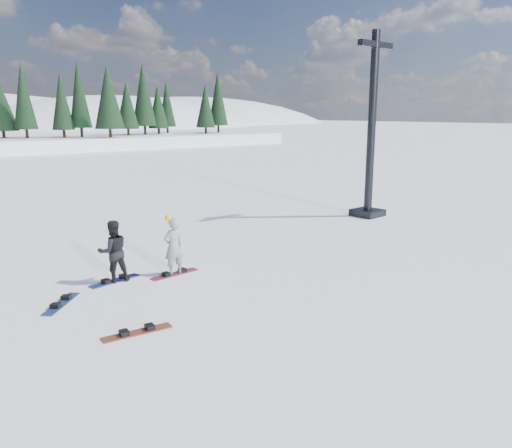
{
  "coord_description": "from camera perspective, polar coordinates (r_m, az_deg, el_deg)",
  "views": [
    {
      "loc": [
        -5.39,
        -10.81,
        4.59
      ],
      "look_at": [
        4.12,
        1.49,
        1.1
      ],
      "focal_mm": 35.0,
      "sensor_mm": 36.0,
      "label": 1
    }
  ],
  "objects": [
    {
      "name": "ground",
      "position": [
        12.92,
        -10.58,
        -8.38
      ],
      "size": [
        420.0,
        420.0,
        0.0
      ],
      "primitive_type": "plane",
      "color": "white",
      "rests_on": "ground"
    },
    {
      "name": "lift_tower",
      "position": [
        22.75,
        12.99,
        8.95
      ],
      "size": [
        2.21,
        1.28,
        7.98
      ],
      "rotation": [
        0.0,
        0.0,
        0.07
      ],
      "color": "black",
      "rests_on": "ground"
    },
    {
      "name": "snowboarder_man",
      "position": [
        14.23,
        -16.01,
        -3.02
      ],
      "size": [
        0.92,
        0.75,
        1.73
      ],
      "primitive_type": "imported",
      "rotation": [
        0.0,
        0.0,
        3.02
      ],
      "color": "black",
      "rests_on": "ground"
    },
    {
      "name": "snowboarder_woman",
      "position": [
        14.43,
        -9.41,
        -2.54
      ],
      "size": [
        0.63,
        0.43,
        1.82
      ],
      "rotation": [
        0.0,
        0.0,
        3.2
      ],
      "color": "#949499",
      "rests_on": "ground"
    },
    {
      "name": "snowboard_man",
      "position": [
        14.48,
        -15.81,
        -6.26
      ],
      "size": [
        1.53,
        0.58,
        0.03
      ],
      "primitive_type": "cube",
      "rotation": [
        0.0,
        0.0,
        0.21
      ],
      "color": "navy",
      "rests_on": "ground"
    },
    {
      "name": "snowboard_woman",
      "position": [
        14.68,
        -9.29,
        -5.68
      ],
      "size": [
        1.52,
        0.43,
        0.03
      ],
      "primitive_type": "cube",
      "rotation": [
        0.0,
        0.0,
        0.1
      ],
      "color": "maroon",
      "rests_on": "ground"
    },
    {
      "name": "snowboard_loose_a",
      "position": [
        13.23,
        -21.37,
        -8.49
      ],
      "size": [
        1.22,
        1.29,
        0.03
      ],
      "primitive_type": "cube",
      "rotation": [
        0.0,
        0.0,
        0.82
      ],
      "color": "navy",
      "rests_on": "ground"
    },
    {
      "name": "snowboard_loose_b",
      "position": [
        11.13,
        -13.41,
        -11.98
      ],
      "size": [
        1.52,
        0.42,
        0.03
      ],
      "primitive_type": "cube",
      "rotation": [
        0.0,
        0.0,
        -0.1
      ],
      "color": "#9C3D22",
      "rests_on": "ground"
    }
  ]
}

